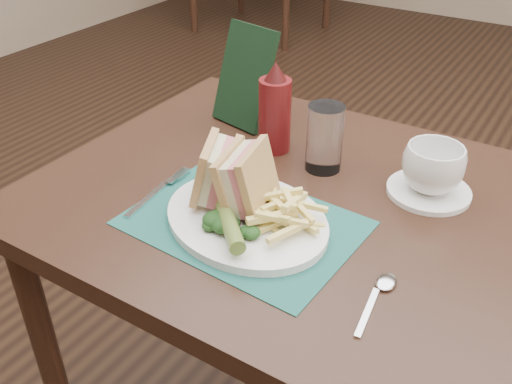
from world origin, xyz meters
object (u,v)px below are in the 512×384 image
saucer (428,191)px  placemat (243,223)px  sandwich_half_b (235,176)px  table_main (285,335)px  check_presenter (245,77)px  coffee_cup (433,168)px  sandwich_half_a (204,170)px  drinking_glass (325,138)px  plate (246,219)px  ketchup_bottle (275,107)px

saucer → placemat: bearing=-132.4°
sandwich_half_b → placemat: bearing=-44.2°
table_main → sandwich_half_b: size_ratio=7.83×
check_presenter → coffee_cup: bearing=2.6°
sandwich_half_a → drinking_glass: bearing=37.8°
coffee_cup → drinking_glass: size_ratio=0.84×
table_main → drinking_glass: drinking_glass is taller
plate → check_presenter: 0.40m
placemat → sandwich_half_a: size_ratio=3.43×
table_main → ketchup_bottle: bearing=131.1°
saucer → ketchup_bottle: ketchup_bottle is taller
sandwich_half_a → check_presenter: (-0.13, 0.32, 0.03)m
table_main → sandwich_half_b: 0.47m
sandwich_half_a → check_presenter: bearing=86.4°
drinking_glass → coffee_cup: bearing=5.3°
sandwich_half_b → ketchup_bottle: size_ratio=0.62×
sandwich_half_b → ketchup_bottle: 0.24m
saucer → sandwich_half_a: bearing=-142.5°
sandwich_half_a → ketchup_bottle: bearing=65.9°
table_main → saucer: (0.22, 0.12, 0.38)m
placemat → check_presenter: 0.40m
table_main → sandwich_half_b: (-0.04, -0.11, 0.45)m
sandwich_half_b → ketchup_bottle: ketchup_bottle is taller
coffee_cup → saucer: bearing=0.0°
plate → coffee_cup: 0.34m
sandwich_half_b → check_presenter: size_ratio=0.53×
plate → saucer: size_ratio=2.00×
sandwich_half_b → drinking_glass: bearing=64.5°
table_main → drinking_glass: 0.45m
saucer → check_presenter: (-0.44, 0.07, 0.10)m
plate → sandwich_half_a: 0.11m
table_main → placemat: 0.40m
sandwich_half_b → check_presenter: bearing=109.7°
sandwich_half_a → saucer: size_ratio=0.73×
sandwich_half_b → coffee_cup: bearing=31.5°
sandwich_half_a → saucer: (0.32, 0.24, -0.07)m
placemat → table_main: bearing=82.7°
table_main → saucer: size_ratio=6.00×
saucer → sandwich_half_b: bearing=-137.7°
drinking_glass → placemat: bearing=-97.2°
plate → saucer: plate is taller
coffee_cup → check_presenter: bearing=170.5°
plate → sandwich_half_b: 0.07m
check_presenter → saucer: bearing=2.6°
placemat → plate: (0.01, 0.00, 0.01)m
saucer → ketchup_bottle: (-0.32, -0.00, 0.09)m
saucer → check_presenter: check_presenter is taller
sandwich_half_a → table_main: bearing=24.5°
table_main → sandwich_half_a: (-0.10, -0.12, 0.45)m
placemat → saucer: size_ratio=2.49×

